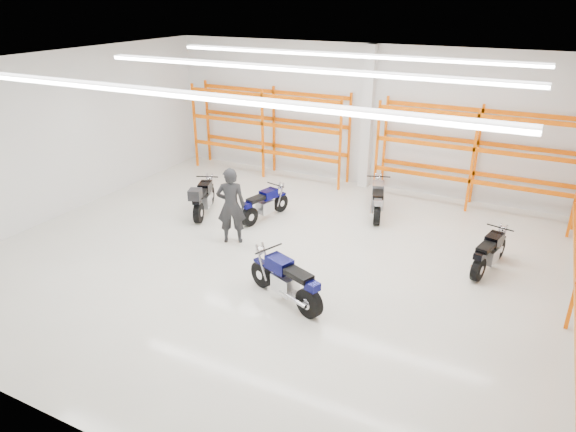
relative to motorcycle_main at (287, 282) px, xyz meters
The scene contains 11 objects.
ground 1.92m from the motorcycle_main, 119.72° to the left, with size 14.00×14.00×0.00m, color beige.
room_shell 3.37m from the motorcycle_main, 119.34° to the left, with size 14.02×12.02×4.51m.
motorcycle_main is the anchor object (origin of this frame).
motorcycle_back_a 5.16m from the motorcycle_main, 144.79° to the left, with size 1.00×1.98×1.05m.
motorcycle_back_b 4.31m from the motorcycle_main, 125.86° to the left, with size 0.75×1.84×0.91m.
motorcycle_back_c 5.20m from the motorcycle_main, 87.32° to the left, with size 0.87×1.99×1.01m.
motorcycle_back_d 4.79m from the motorcycle_main, 43.08° to the left, with size 0.75×1.85×0.92m.
standing_man 3.23m from the motorcycle_main, 143.14° to the left, with size 0.72×0.48×1.99m, color black.
structural_column 7.69m from the motorcycle_main, 97.05° to the left, with size 0.32×0.32×4.50m, color white.
pallet_racking_back_left 8.40m from the motorcycle_main, 121.35° to the left, with size 5.67×0.87×3.00m.
pallet_racking_back_right 7.62m from the motorcycle_main, 70.71° to the left, with size 5.67×0.87×3.00m.
Camera 1 is at (5.00, -9.67, 5.89)m, focal length 32.00 mm.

